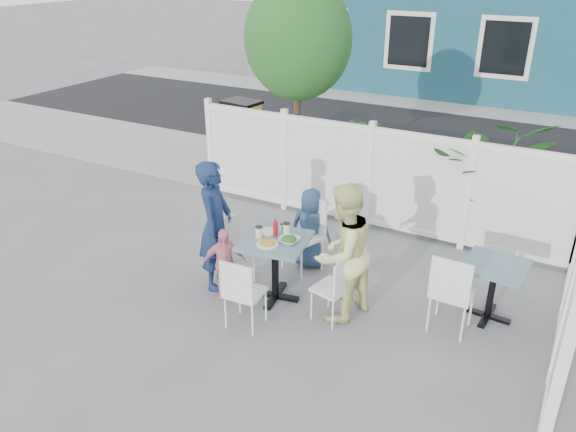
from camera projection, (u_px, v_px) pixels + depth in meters
The scene contains 29 objects.
ground at pixel (286, 301), 6.87m from camera, with size 80.00×80.00×0.00m, color slate.
near_sidewalk at pixel (390, 194), 9.88m from camera, with size 24.00×2.60×0.01m, color gray.
street at pixel (444, 139), 12.82m from camera, with size 24.00×5.00×0.01m, color black.
far_sidewalk at pixel (474, 109), 15.28m from camera, with size 24.00×1.60×0.01m, color gray.
fence_back at pixel (369, 180), 8.40m from camera, with size 5.86×0.08×1.60m.
fence_right at pixel (572, 287), 5.71m from camera, with size 0.08×3.66×1.60m.
tree at pixel (298, 39), 9.08m from camera, with size 1.80×1.62×3.59m.
utility_cabinet at pixel (243, 133), 11.18m from camera, with size 0.65×0.46×1.20m, color gold.
potted_shrub_a at pixel (363, 163), 9.13m from camera, with size 0.86×0.86×1.53m, color #19521D.
potted_shrub_b at pixel (484, 175), 8.14m from camera, with size 1.70×1.47×1.88m, color #19521D.
main_table at pixel (275, 253), 6.68m from camera, with size 0.88×0.88×0.81m.
spare_table at pixel (494, 277), 6.33m from camera, with size 0.72×0.72×0.71m.
chair_left at pixel (232, 245), 7.11m from camera, with size 0.49×0.49×0.86m.
chair_right at pixel (337, 285), 6.30m from camera, with size 0.44×0.45×0.83m.
chair_back at pixel (307, 229), 7.37m from camera, with size 0.58×0.57×0.99m.
chair_near at pixel (242, 289), 6.16m from camera, with size 0.42×0.41×0.88m.
chair_spare at pixel (452, 289), 6.07m from camera, with size 0.46×0.44×0.97m.
man at pixel (215, 225), 6.88m from camera, with size 0.61×0.40×1.67m, color #14264C.
woman at pixel (342, 253), 6.27m from camera, with size 0.80×0.62×1.65m, color #DDE440.
boy at pixel (310, 228), 7.43m from camera, with size 0.54×0.35×1.11m, color navy.
toddler at pixel (224, 263), 6.79m from camera, with size 0.54×0.22×0.91m, color pink.
plate_main at pixel (267, 244), 6.48m from camera, with size 0.26×0.26×0.02m, color white.
plate_side at pixel (268, 231), 6.77m from camera, with size 0.22×0.22×0.01m, color white.
salad_bowl at pixel (289, 240), 6.51m from camera, with size 0.23×0.23×0.06m, color white.
coffee_cup_a at pixel (259, 232), 6.63m from camera, with size 0.08×0.08×0.13m, color beige.
coffee_cup_b at pixel (287, 229), 6.72m from camera, with size 0.08×0.08×0.13m, color beige.
ketchup_bottle at pixel (275, 229), 6.64m from camera, with size 0.06×0.06×0.18m, color #AD0F1E.
salt_shaker at pixel (281, 228), 6.80m from camera, with size 0.03×0.03×0.07m, color white.
pepper_shaker at pixel (281, 227), 6.82m from camera, with size 0.03×0.03×0.07m, color black.
Camera 1 is at (2.79, -5.05, 3.86)m, focal length 35.00 mm.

